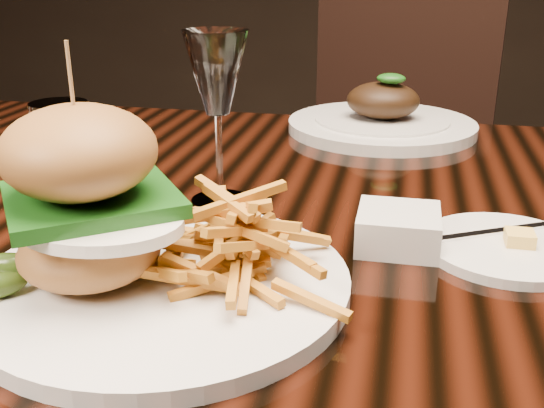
% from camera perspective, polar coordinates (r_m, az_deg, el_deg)
% --- Properties ---
extents(dining_table, '(1.60, 0.90, 0.75)m').
position_cam_1_polar(dining_table, '(0.76, 5.00, -5.71)').
color(dining_table, black).
rests_on(dining_table, ground).
extents(burger_plate, '(0.32, 0.32, 0.21)m').
position_cam_1_polar(burger_plate, '(0.54, -10.67, -2.49)').
color(burger_plate, silver).
rests_on(burger_plate, dining_table).
extents(side_saucer, '(0.16, 0.16, 0.02)m').
position_cam_1_polar(side_saucer, '(0.66, 20.30, -3.64)').
color(side_saucer, silver).
rests_on(side_saucer, dining_table).
extents(ramekin, '(0.10, 0.10, 0.04)m').
position_cam_1_polar(ramekin, '(0.64, 11.23, -2.21)').
color(ramekin, silver).
rests_on(ramekin, dining_table).
extents(wine_glass, '(0.07, 0.07, 0.20)m').
position_cam_1_polar(wine_glass, '(0.71, -4.97, 11.12)').
color(wine_glass, white).
rests_on(wine_glass, dining_table).
extents(water_tumbler, '(0.07, 0.07, 0.10)m').
position_cam_1_polar(water_tumbler, '(0.86, -18.27, 5.43)').
color(water_tumbler, white).
rests_on(water_tumbler, dining_table).
extents(far_dish, '(0.31, 0.31, 0.10)m').
position_cam_1_polar(far_dish, '(1.07, 9.82, 7.41)').
color(far_dish, silver).
rests_on(far_dish, dining_table).
extents(chair_far, '(0.53, 0.53, 0.95)m').
position_cam_1_polar(chair_far, '(1.64, 10.62, 3.79)').
color(chair_far, black).
rests_on(chair_far, ground).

